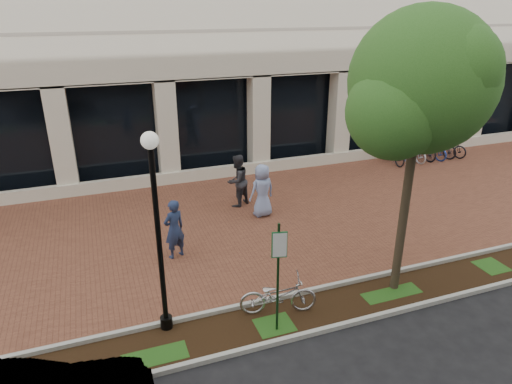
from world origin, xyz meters
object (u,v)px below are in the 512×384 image
object	(u,v)px
parking_sign	(278,266)
bollard	(406,165)
street_tree	(422,90)
pedestrian_left	(174,229)
lamppost	(158,226)
locked_bicycle	(278,295)
pedestrian_mid	(237,181)
bike_rack_cluster	(421,149)
pedestrian_right	(262,191)

from	to	relation	value
parking_sign	bollard	bearing A→B (deg)	52.70
street_tree	pedestrian_left	xyz separation A→B (m)	(-5.16, 3.54, -4.26)
lamppost	locked_bicycle	xyz separation A→B (m)	(2.64, -0.36, -2.14)
locked_bicycle	bollard	distance (m)	11.46
pedestrian_left	pedestrian_mid	distance (m)	4.10
parking_sign	bollard	world-z (taller)	parking_sign
locked_bicycle	pedestrian_left	bearing A→B (deg)	41.70
street_tree	pedestrian_mid	xyz separation A→B (m)	(-2.28, 6.47, -4.19)
pedestrian_left	bollard	distance (m)	11.43
parking_sign	bike_rack_cluster	size ratio (longest dim) A/B	0.63
pedestrian_left	bollard	xyz separation A→B (m)	(10.85, 3.57, -0.47)
pedestrian_left	bollard	world-z (taller)	pedestrian_left
lamppost	pedestrian_left	bearing A→B (deg)	75.20
pedestrian_left	pedestrian_right	size ratio (longest dim) A/B	0.96
street_tree	locked_bicycle	xyz separation A→B (m)	(-3.34, 0.06, -4.68)
lamppost	locked_bicycle	distance (m)	3.42
pedestrian_mid	bollard	xyz separation A→B (m)	(7.97, 0.64, -0.54)
street_tree	bollard	size ratio (longest dim) A/B	8.08
street_tree	pedestrian_left	bearing A→B (deg)	145.50
locked_bicycle	pedestrian_left	world-z (taller)	pedestrian_left
pedestrian_mid	pedestrian_right	xyz separation A→B (m)	(0.54, -1.13, -0.03)
parking_sign	street_tree	bearing A→B (deg)	21.68
parking_sign	pedestrian_right	world-z (taller)	parking_sign
locked_bicycle	pedestrian_left	size ratio (longest dim) A/B	1.02
pedestrian_mid	bike_rack_cluster	bearing A→B (deg)	161.89
locked_bicycle	bollard	bearing A→B (deg)	-37.86
street_tree	pedestrian_left	world-z (taller)	street_tree
locked_bicycle	pedestrian_right	bearing A→B (deg)	-2.69
pedestrian_left	bike_rack_cluster	size ratio (longest dim) A/B	0.42
parking_sign	locked_bicycle	bearing A→B (deg)	78.90
parking_sign	pedestrian_mid	distance (m)	7.17
locked_bicycle	bike_rack_cluster	size ratio (longest dim) A/B	0.43
locked_bicycle	pedestrian_mid	world-z (taller)	pedestrian_mid
parking_sign	lamppost	xyz separation A→B (m)	(-2.37, 0.96, 0.92)
pedestrian_mid	bike_rack_cluster	distance (m)	10.17
street_tree	pedestrian_right	world-z (taller)	street_tree
locked_bicycle	pedestrian_mid	distance (m)	6.51
lamppost	bollard	world-z (taller)	lamppost
pedestrian_left	pedestrian_right	xyz separation A→B (m)	(3.41, 1.80, 0.04)
parking_sign	street_tree	xyz separation A→B (m)	(3.61, 0.53, 3.46)
parking_sign	lamppost	size ratio (longest dim) A/B	0.58
lamppost	pedestrian_mid	bearing A→B (deg)	58.54
pedestrian_right	bollard	bearing A→B (deg)	-178.02
street_tree	locked_bicycle	world-z (taller)	street_tree
locked_bicycle	bike_rack_cluster	distance (m)	13.93
street_tree	bike_rack_cluster	bearing A→B (deg)	48.46
parking_sign	pedestrian_left	bearing A→B (deg)	124.01
pedestrian_left	street_tree	bearing A→B (deg)	122.43
pedestrian_left	bollard	size ratio (longest dim) A/B	2.10
street_tree	locked_bicycle	bearing A→B (deg)	178.90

